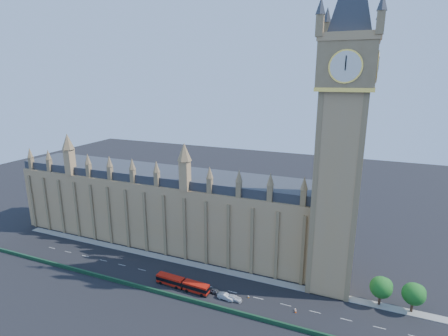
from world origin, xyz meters
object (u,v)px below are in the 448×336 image
at_px(car_white, 233,298).
at_px(car_grey, 215,291).
at_px(red_bus, 182,284).
at_px(car_silver, 226,297).

bearing_deg(car_white, car_grey, 79.75).
xyz_separation_m(red_bus, car_silver, (14.05, 0.03, -0.74)).
xyz_separation_m(red_bus, car_white, (16.25, 0.38, -0.82)).
bearing_deg(car_grey, car_silver, -105.22).
distance_m(car_grey, car_silver, 4.08).
xyz_separation_m(car_silver, car_white, (2.20, 0.34, -0.08)).
xyz_separation_m(car_grey, car_white, (6.06, -0.99, 0.02)).
xyz_separation_m(car_grey, car_silver, (3.86, -1.33, 0.10)).
height_order(car_grey, car_silver, car_silver).
height_order(red_bus, car_white, red_bus).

